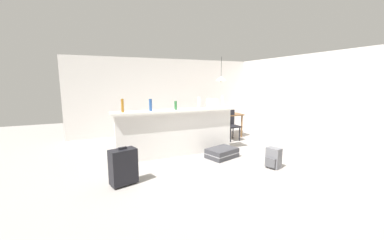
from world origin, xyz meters
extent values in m
cube|color=gray|center=(0.00, 0.00, -0.03)|extent=(13.00, 13.00, 0.05)
cube|color=silver|center=(0.00, 3.05, 1.25)|extent=(6.60, 0.10, 2.50)
cube|color=silver|center=(3.05, 0.30, 1.25)|extent=(0.10, 6.00, 2.50)
cube|color=silver|center=(-0.72, 0.39, 0.53)|extent=(2.80, 0.20, 1.06)
cube|color=white|center=(-0.72, 0.39, 1.08)|extent=(2.96, 0.40, 0.05)
cylinder|color=#9E661E|center=(-1.94, 0.38, 1.25)|extent=(0.06, 0.06, 0.29)
cylinder|color=#284C89|center=(-1.34, 0.38, 1.24)|extent=(0.07, 0.07, 0.26)
cylinder|color=#2D6B38|center=(-0.76, 0.35, 1.21)|extent=(0.06, 0.06, 0.20)
cylinder|color=silver|center=(-0.12, 0.46, 1.25)|extent=(0.07, 0.07, 0.27)
cylinder|color=silver|center=(0.56, 0.49, 1.25)|extent=(0.07, 0.07, 0.28)
cube|color=silver|center=(0.20, 0.36, 1.22)|extent=(0.26, 0.18, 0.22)
cube|color=brown|center=(1.30, 1.68, 0.72)|extent=(1.10, 0.80, 0.04)
cylinder|color=brown|center=(0.81, 1.34, 0.35)|extent=(0.06, 0.06, 0.70)
cylinder|color=brown|center=(1.79, 1.34, 0.35)|extent=(0.06, 0.06, 0.70)
cylinder|color=brown|center=(0.81, 2.02, 0.35)|extent=(0.06, 0.06, 0.70)
cylinder|color=brown|center=(1.79, 2.02, 0.35)|extent=(0.06, 0.06, 0.70)
cube|color=black|center=(1.29, 1.11, 0.43)|extent=(0.42, 0.42, 0.04)
cube|color=black|center=(1.28, 1.29, 0.69)|extent=(0.40, 0.06, 0.48)
cylinder|color=black|center=(1.13, 0.95, 0.21)|extent=(0.04, 0.04, 0.41)
cylinder|color=black|center=(1.45, 0.96, 0.21)|extent=(0.04, 0.04, 0.41)
cylinder|color=black|center=(1.12, 1.27, 0.21)|extent=(0.04, 0.04, 0.41)
cylinder|color=black|center=(1.44, 1.28, 0.21)|extent=(0.04, 0.04, 0.41)
cylinder|color=black|center=(1.25, 1.74, 2.19)|extent=(0.01, 0.01, 0.61)
cone|color=white|center=(1.25, 1.74, 1.84)|extent=(0.34, 0.34, 0.14)
sphere|color=white|center=(1.25, 1.74, 1.76)|extent=(0.07, 0.07, 0.07)
cube|color=#38383D|center=(0.18, -0.16, 0.11)|extent=(0.79, 0.66, 0.22)
cube|color=gray|center=(0.18, -0.16, 0.11)|extent=(0.80, 0.67, 0.02)
cube|color=#2D2D33|center=(0.57, -0.04, 0.11)|extent=(0.19, 0.21, 0.02)
cube|color=black|center=(-2.12, -0.75, 0.33)|extent=(0.49, 0.35, 0.60)
cylinder|color=black|center=(-2.30, -0.81, 0.03)|extent=(0.07, 0.05, 0.06)
cylinder|color=black|center=(-1.93, -0.70, 0.03)|extent=(0.07, 0.05, 0.06)
cube|color=#232328|center=(-2.12, -0.75, 0.65)|extent=(0.15, 0.08, 0.04)
cube|color=slate|center=(0.81, -1.15, 0.21)|extent=(0.25, 0.32, 0.42)
cube|color=#515155|center=(0.70, -1.18, 0.14)|extent=(0.12, 0.23, 0.19)
cube|color=black|center=(0.88, -1.06, 0.19)|extent=(0.03, 0.04, 0.36)
cube|color=black|center=(0.93, -1.19, 0.19)|extent=(0.03, 0.04, 0.36)
camera|label=1|loc=(-2.58, -4.72, 1.76)|focal=22.09mm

